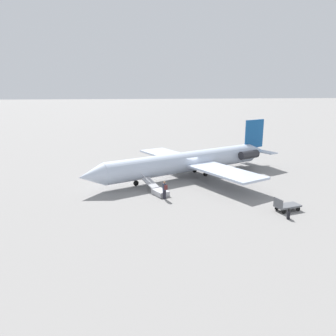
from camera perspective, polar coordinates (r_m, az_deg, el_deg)
name	(u,v)px	position (r m, az deg, el deg)	size (l,w,h in m)	color
ground_plane	(186,177)	(39.23, 3.20, -1.53)	(600.00, 600.00, 0.00)	gray
airplane_main	(192,161)	(39.28, 4.23, 1.27)	(25.05, 19.64, 6.21)	silver
boarding_stairs	(158,190)	(32.78, -1.73, -3.93)	(2.63, 4.06, 1.59)	#B2B2B7
passenger	(165,189)	(31.12, -0.60, -3.66)	(0.46, 0.57, 1.74)	#23232D
luggage_cart	(286,206)	(30.12, 19.94, -6.19)	(2.40, 1.58, 1.22)	#595B60
suitcase	(288,215)	(28.44, 20.22, -7.67)	(0.33, 0.41, 0.88)	black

